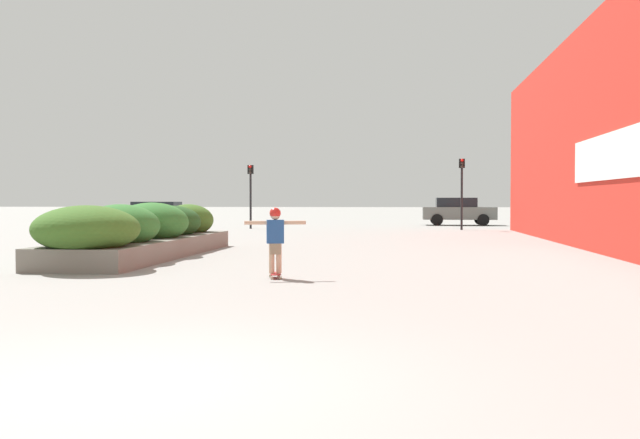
{
  "coord_description": "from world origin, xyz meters",
  "views": [
    {
      "loc": [
        2.03,
        -5.34,
        1.45
      ],
      "look_at": [
        -0.12,
        13.51,
        0.94
      ],
      "focal_mm": 40.0,
      "sensor_mm": 36.0,
      "label": 1
    }
  ],
  "objects": [
    {
      "name": "ground_plane",
      "position": [
        0.0,
        0.0,
        0.0
      ],
      "size": [
        300.0,
        300.0,
        0.0
      ],
      "primitive_type": "plane",
      "color": "gray"
    },
    {
      "name": "planter_box",
      "position": [
        -4.49,
        12.04,
        0.65
      ],
      "size": [
        2.19,
        9.21,
        1.4
      ],
      "color": "slate",
      "rests_on": "ground_plane"
    },
    {
      "name": "skateboard",
      "position": [
        -0.3,
        7.72,
        0.07
      ],
      "size": [
        0.31,
        0.58,
        0.09
      ],
      "rotation": [
        0.0,
        0.0,
        0.25
      ],
      "color": "maroon",
      "rests_on": "ground_plane"
    },
    {
      "name": "skateboarder",
      "position": [
        -0.3,
        7.72,
        0.83
      ],
      "size": [
        1.13,
        0.35,
        1.23
      ],
      "rotation": [
        0.0,
        0.0,
        0.25
      ],
      "color": "tan",
      "rests_on": "skateboard"
    },
    {
      "name": "car_leftmost",
      "position": [
        -12.17,
        35.26,
        0.73
      ],
      "size": [
        4.69,
        1.99,
        1.38
      ],
      "rotation": [
        0.0,
        0.0,
        -1.57
      ],
      "color": "silver",
      "rests_on": "ground_plane"
    },
    {
      "name": "car_center_left",
      "position": [
        5.35,
        37.0,
        0.84
      ],
      "size": [
        4.21,
        1.89,
        1.61
      ],
      "rotation": [
        0.0,
        0.0,
        -1.57
      ],
      "color": "slate",
      "rests_on": "ground_plane"
    },
    {
      "name": "car_center_right",
      "position": [
        14.61,
        35.4,
        0.76
      ],
      "size": [
        4.09,
        1.95,
        1.44
      ],
      "rotation": [
        0.0,
        0.0,
        -1.57
      ],
      "color": "maroon",
      "rests_on": "ground_plane"
    },
    {
      "name": "traffic_light_left",
      "position": [
        -5.67,
        30.58,
        2.24
      ],
      "size": [
        0.28,
        0.3,
        3.26
      ],
      "color": "black",
      "rests_on": "ground_plane"
    },
    {
      "name": "traffic_light_right",
      "position": [
        4.99,
        30.24,
        2.38
      ],
      "size": [
        0.28,
        0.3,
        3.5
      ],
      "color": "black",
      "rests_on": "ground_plane"
    }
  ]
}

